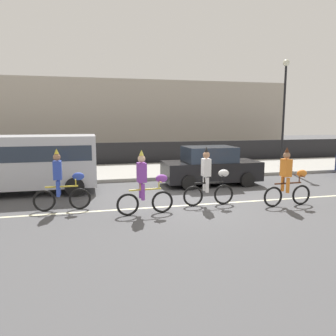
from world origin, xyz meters
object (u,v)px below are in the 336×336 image
at_px(parade_cyclist_cobalt, 62,184).
at_px(parade_cyclist_purple, 146,186).
at_px(street_lamp_post, 285,97).
at_px(parade_cyclist_zebra, 209,180).
at_px(parked_van_silver, 30,160).
at_px(parade_cyclist_orange, 288,180).
at_px(parked_car_black, 211,167).

relative_size(parade_cyclist_cobalt, parade_cyclist_purple, 1.00).
distance_m(parade_cyclist_cobalt, street_lamp_post, 13.32).
xyz_separation_m(parade_cyclist_cobalt, parade_cyclist_purple, (2.41, -1.01, 0.00)).
height_order(parade_cyclist_zebra, parked_van_silver, parked_van_silver).
height_order(parade_cyclist_orange, street_lamp_post, street_lamp_post).
bearing_deg(parade_cyclist_cobalt, street_lamp_post, 27.84).
distance_m(parade_cyclist_purple, parade_cyclist_zebra, 2.23).
xyz_separation_m(parade_cyclist_cobalt, parade_cyclist_zebra, (4.59, -0.51, 0.00)).
relative_size(parade_cyclist_zebra, parked_van_silver, 0.38).
bearing_deg(parade_cyclist_zebra, street_lamp_post, 43.71).
height_order(parade_cyclist_cobalt, parked_van_silver, parked_van_silver).
bearing_deg(street_lamp_post, parade_cyclist_cobalt, -152.16).
distance_m(parade_cyclist_cobalt, parade_cyclist_zebra, 4.62).
relative_size(parade_cyclist_orange, street_lamp_post, 0.33).
xyz_separation_m(parade_cyclist_purple, parade_cyclist_zebra, (2.18, 0.51, 0.00)).
xyz_separation_m(parked_van_silver, parked_car_black, (7.23, -0.10, -0.50)).
xyz_separation_m(parade_cyclist_cobalt, street_lamp_post, (11.45, 6.04, 3.15)).
distance_m(parade_cyclist_cobalt, parked_car_black, 6.50).
xyz_separation_m(parade_cyclist_cobalt, parked_van_silver, (-1.34, 2.84, 0.44)).
height_order(parade_cyclist_orange, parked_car_black, parade_cyclist_orange).
relative_size(parked_van_silver, parked_car_black, 1.22).
bearing_deg(parked_van_silver, parked_car_black, -0.77).
height_order(parade_cyclist_purple, parade_cyclist_orange, same).
xyz_separation_m(parade_cyclist_purple, parade_cyclist_orange, (4.63, -0.16, 0.00)).
distance_m(parade_cyclist_zebra, parked_van_silver, 6.82).
bearing_deg(parade_cyclist_zebra, parade_cyclist_orange, -15.23).
bearing_deg(parade_cyclist_orange, parade_cyclist_purple, 177.98).
xyz_separation_m(parade_cyclist_cobalt, parade_cyclist_orange, (7.05, -1.18, 0.00)).
bearing_deg(parade_cyclist_orange, parked_van_silver, 154.38).
bearing_deg(parade_cyclist_purple, street_lamp_post, 38.01).
height_order(parade_cyclist_cobalt, parade_cyclist_orange, same).
xyz_separation_m(parade_cyclist_zebra, parked_van_silver, (-5.93, 3.35, 0.44)).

